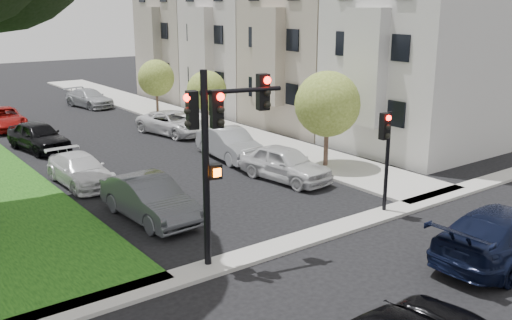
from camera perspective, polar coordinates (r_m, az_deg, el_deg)
ground at (r=17.50m, az=9.94°, el=-9.81°), size 140.00×140.00×0.00m
sidewalk_right at (r=40.03m, az=-8.48°, el=4.55°), size 3.50×44.00×0.12m
sidewalk_cross at (r=18.78m, az=5.51°, el=-7.66°), size 60.00×1.00×0.12m
house_a at (r=30.58m, az=16.06°, el=13.87°), size 7.70×7.55×15.97m
house_b at (r=35.68m, az=6.23°, el=14.46°), size 7.70×7.55×15.97m
house_c at (r=41.51m, az=-1.02°, el=14.63°), size 7.70×7.55×15.97m
house_d at (r=47.82m, az=-6.43°, el=14.61°), size 7.70×7.55×15.97m
small_tree_a at (r=26.23m, az=7.15°, el=5.57°), size 3.01×3.01×4.52m
small_tree_b at (r=34.52m, az=-4.95°, el=6.92°), size 2.41×2.41×3.61m
small_tree_c at (r=40.23m, az=-9.96°, el=8.08°), size 2.52×2.52×3.78m
traffic_signal_main at (r=15.82m, az=-3.80°, el=2.75°), size 2.79×0.80×5.70m
traffic_signal_secondary at (r=20.61m, az=12.85°, el=1.60°), size 0.48×0.39×3.76m
car_cross_far at (r=18.47m, az=23.84°, el=-6.80°), size 5.73×2.48×1.64m
car_parked_0 at (r=24.59m, az=2.91°, el=-0.35°), size 2.37×4.62×1.50m
car_parked_1 at (r=28.04m, az=-2.63°, el=1.61°), size 2.03×4.72×1.51m
car_parked_2 at (r=33.86m, az=-8.28°, el=3.67°), size 3.16×5.17×1.34m
car_parked_4 at (r=44.49m, az=-16.33°, el=5.95°), size 2.71×4.86×1.33m
car_parked_5 at (r=20.45m, az=-10.63°, el=-3.80°), size 1.87×4.73×1.53m
car_parked_6 at (r=25.14m, az=-17.15°, el=-0.95°), size 1.92×4.43×1.27m
car_parked_7 at (r=31.76m, az=-20.93°, el=2.23°), size 2.50×4.70×1.52m
car_parked_8 at (r=38.18m, az=-23.92°, el=3.81°), size 2.56×4.93×1.33m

